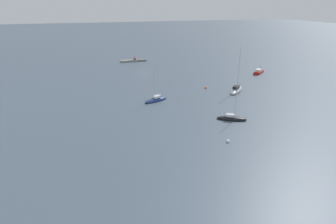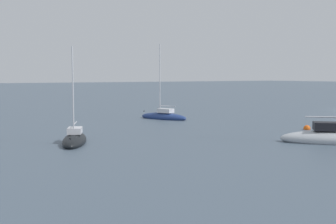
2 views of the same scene
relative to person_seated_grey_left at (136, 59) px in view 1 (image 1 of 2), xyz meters
name	(u,v)px [view 1 (image 1 of 2)]	position (x,y,z in m)	size (l,w,h in m)	color
ground_plane	(144,72)	(0.87, 18.31, -0.91)	(500.00, 500.00, 0.00)	#475666
seawall_pier	(133,61)	(0.87, -0.16, -0.58)	(9.76, 1.95, 0.66)	slate
person_seated_grey_left	(136,59)	(0.00, 0.00, 0.00)	(0.41, 0.62, 0.73)	#1E2333
person_seated_dark_right	(134,59)	(0.56, -0.01, 0.00)	(0.41, 0.62, 0.73)	#1E2333
umbrella_open_red	(135,57)	(0.28, -0.16, 0.87)	(1.39, 1.39, 1.30)	black
sailboat_navy_near	(156,100)	(4.22, 46.40, -0.61)	(6.25, 3.88, 8.74)	navy
sailboat_black_far	(231,118)	(-6.95, 61.22, -0.64)	(5.79, 4.03, 7.27)	black
sailboat_grey_outer	(236,90)	(-17.18, 45.32, -0.53)	(6.89, 6.97, 11.46)	#ADB2B7
motorboat_red_near	(258,73)	(-33.45, 30.74, -0.58)	(5.49, 4.89, 3.17)	red
mooring_buoy_near	(206,88)	(-10.95, 40.54, -0.80)	(0.62, 0.62, 0.62)	#EA5914
mooring_buoy_mid	(228,141)	(-1.89, 69.15, -0.80)	(0.65, 0.65, 0.65)	white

